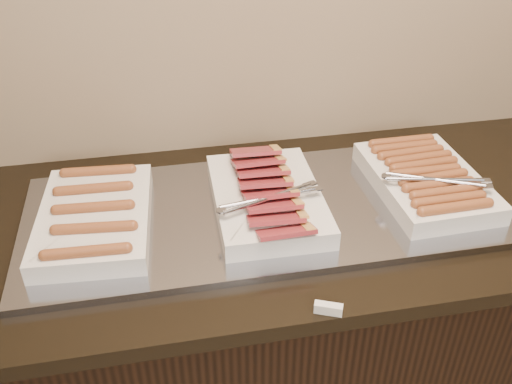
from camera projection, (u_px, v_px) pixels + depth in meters
counter at (267, 334)px, 1.71m from camera, size 2.06×0.76×0.90m
warming_tray at (265, 211)px, 1.45m from camera, size 1.20×0.50×0.02m
dish_left at (95, 217)px, 1.36m from camera, size 0.28×0.40×0.07m
dish_center at (267, 197)px, 1.42m from camera, size 0.28×0.42×0.09m
dish_right at (426, 179)px, 1.49m from camera, size 0.28×0.39×0.08m
label_holder at (328, 309)px, 1.16m from camera, size 0.06×0.04×0.02m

